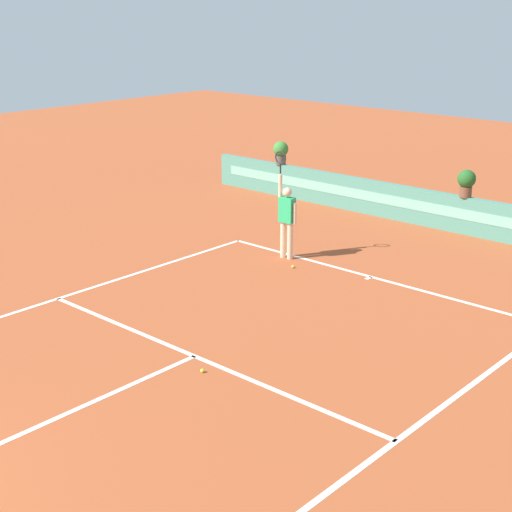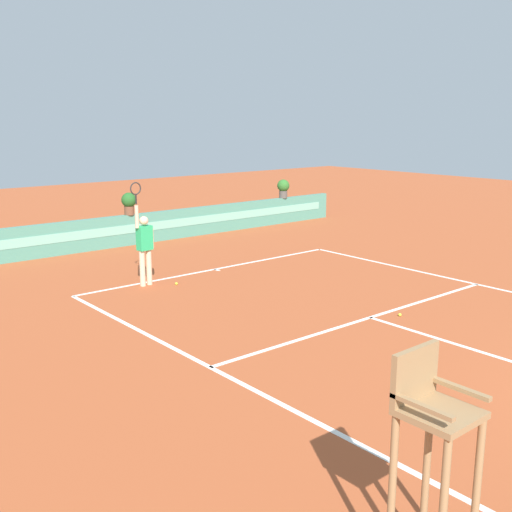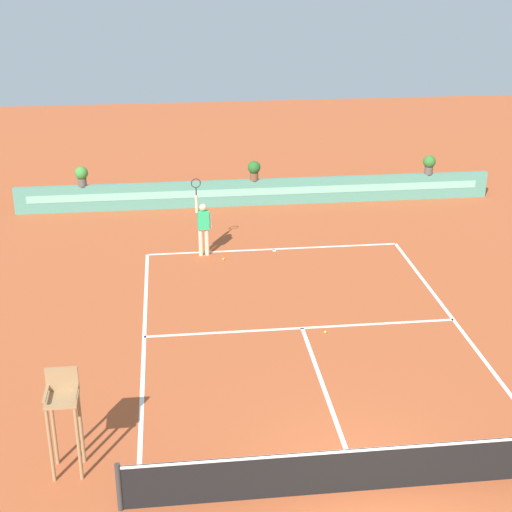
{
  "view_description": "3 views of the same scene",
  "coord_description": "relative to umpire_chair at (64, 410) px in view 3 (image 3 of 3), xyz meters",
  "views": [
    {
      "loc": [
        9.02,
        -2.04,
        5.93
      ],
      "look_at": [
        -0.91,
        9.03,
        1.0
      ],
      "focal_mm": 54.4,
      "sensor_mm": 36.0,
      "label": 1
    },
    {
      "loc": [
        -9.7,
        -1.48,
        4.07
      ],
      "look_at": [
        -0.91,
        9.03,
        1.0
      ],
      "focal_mm": 43.22,
      "sensor_mm": 36.0,
      "label": 2
    },
    {
      "loc": [
        -3.26,
        -11.11,
        9.54
      ],
      "look_at": [
        -0.91,
        9.03,
        1.0
      ],
      "focal_mm": 53.75,
      "sensor_mm": 36.0,
      "label": 3
    }
  ],
  "objects": [
    {
      "name": "court_lines",
      "position": [
        5.43,
        5.45,
        -1.34
      ],
      "size": [
        8.32,
        11.94,
        0.01
      ],
      "color": "white",
      "rests_on": "ground"
    },
    {
      "name": "tennis_ball_mid_court",
      "position": [
        5.98,
        4.79,
        -1.31
      ],
      "size": [
        0.07,
        0.07,
        0.07
      ],
      "primitive_type": "sphere",
      "color": "#CCE033",
      "rests_on": "ground"
    },
    {
      "name": "back_wall_barrier",
      "position": [
        5.43,
        15.12,
        -0.84
      ],
      "size": [
        18.0,
        0.21,
        1.0
      ],
      "color": "#4C8E7A",
      "rests_on": "ground"
    },
    {
      "name": "potted_plant_far_left",
      "position": [
        -1.05,
        15.13,
        0.07
      ],
      "size": [
        0.48,
        0.48,
        0.72
      ],
      "color": "#514C47",
      "rests_on": "back_wall_barrier"
    },
    {
      "name": "ground_plane",
      "position": [
        5.43,
        4.74,
        -1.34
      ],
      "size": [
        60.0,
        60.0,
        0.0
      ],
      "primitive_type": "plane",
      "color": "#A84C28"
    },
    {
      "name": "net",
      "position": [
        5.43,
        -1.26,
        -0.83
      ],
      "size": [
        8.92,
        0.1,
        1.0
      ],
      "color": "#333333",
      "rests_on": "ground"
    },
    {
      "name": "tennis_player",
      "position": [
        3.14,
        10.39,
        -0.29
      ],
      "size": [
        0.62,
        0.25,
        2.58
      ],
      "color": "beige",
      "rests_on": "ground"
    },
    {
      "name": "potted_plant_centre",
      "position": [
        5.3,
        15.13,
        0.07
      ],
      "size": [
        0.48,
        0.48,
        0.72
      ],
      "color": "brown",
      "rests_on": "back_wall_barrier"
    },
    {
      "name": "potted_plant_far_right",
      "position": [
        12.08,
        15.13,
        0.07
      ],
      "size": [
        0.48,
        0.48,
        0.72
      ],
      "color": "#514C47",
      "rests_on": "back_wall_barrier"
    },
    {
      "name": "tennis_ball_near_baseline",
      "position": [
        3.73,
        9.92,
        -1.31
      ],
      "size": [
        0.07,
        0.07,
        0.07
      ],
      "primitive_type": "sphere",
      "color": "#CCE033",
      "rests_on": "ground"
    },
    {
      "name": "umpire_chair",
      "position": [
        0.0,
        0.0,
        0.0
      ],
      "size": [
        0.6,
        0.6,
        2.14
      ],
      "color": "#99754C",
      "rests_on": "ground"
    }
  ]
}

